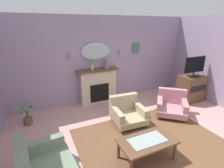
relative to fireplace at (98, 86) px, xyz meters
The scene contains 16 objects.
floor 2.77m from the fireplace, 82.78° to the right, with size 7.26×6.71×0.10m, color #C6938E.
wall_back 0.93m from the fireplace, 33.13° to the left, with size 7.26×0.10×2.80m, color #9E8CA8.
patterned_rug 2.57m from the fireplace, 82.21° to the right, with size 3.20×2.40×0.01m, color brown.
fireplace is the anchor object (origin of this frame).
mantel_vase_right 0.81m from the fireplace, behind, with size 0.10×0.10×0.36m.
mantel_vase_left 0.82m from the fireplace, ahead, with size 0.13×0.13×0.39m.
wall_mirror 1.15m from the fireplace, 90.00° to the left, with size 0.96×0.06×0.56m, color #B2BCC6.
wall_sconce_left 1.38m from the fireplace, behind, with size 0.14×0.14×0.14m, color #D17066.
wall_sconce_right 1.38m from the fireplace, ahead, with size 0.14×0.14×0.14m, color #D17066.
framed_picture 1.91m from the fireplace, ahead, with size 0.28×0.03×0.36m, color #4C6B56.
coffee_table 2.88m from the fireplace, 91.25° to the right, with size 1.10×0.60×0.45m.
armchair_by_coffee_table 1.57m from the fireplace, 80.50° to the right, with size 0.86×0.87×0.71m.
armchair_near_fireplace 2.38m from the fireplace, 45.42° to the right, with size 1.14×1.14×0.71m.
tv_cabinet 3.17m from the fireplace, 22.72° to the right, with size 0.80×0.57×0.90m.
tv_flatscreen 3.25m from the fireplace, 23.06° to the right, with size 0.84×0.24×0.65m.
potted_plant_small_fern 2.27m from the fireplace, 166.48° to the right, with size 0.35×0.35×0.66m.
Camera 1 is at (-2.13, -2.35, 2.51)m, focal length 27.10 mm.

